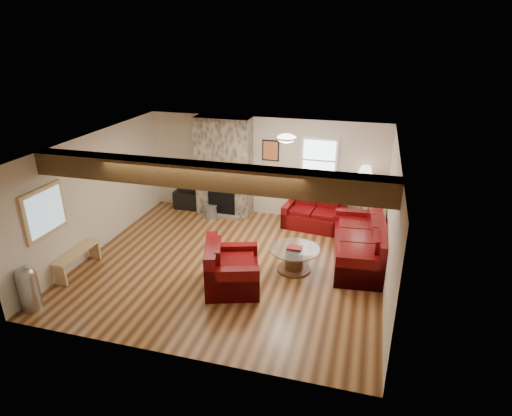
{
  "coord_description": "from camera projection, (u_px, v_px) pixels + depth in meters",
  "views": [
    {
      "loc": [
        2.52,
        -7.23,
        4.44
      ],
      "look_at": [
        0.42,
        0.4,
        1.13
      ],
      "focal_mm": 30.0,
      "sensor_mm": 36.0,
      "label": 1
    }
  ],
  "objects": [
    {
      "name": "pedal_bin",
      "position": [
        28.0,
        288.0,
        7.21
      ],
      "size": [
        0.41,
        0.41,
        0.83
      ],
      "primitive_type": null,
      "rotation": [
        0.0,
        0.0,
        -0.26
      ],
      "color": "#9E9EA3",
      "rests_on": "floor"
    },
    {
      "name": "hatch_window",
      "position": [
        45.0,
        212.0,
        7.59
      ],
      "size": [
        0.08,
        1.0,
        0.9
      ],
      "primitive_type": null,
      "color": "tan",
      "rests_on": "room"
    },
    {
      "name": "floor_lamp",
      "position": [
        365.0,
        176.0,
        9.81
      ],
      "size": [
        0.4,
        0.4,
        1.57
      ],
      "color": "#B18349",
      "rests_on": "floor"
    },
    {
      "name": "armchair_red",
      "position": [
        232.0,
        266.0,
        7.83
      ],
      "size": [
        1.25,
        1.33,
        0.89
      ],
      "primitive_type": null,
      "rotation": [
        0.0,
        0.0,
        1.88
      ],
      "color": "#46050A",
      "rests_on": "floor"
    },
    {
      "name": "television",
      "position": [
        191.0,
        184.0,
        11.22
      ],
      "size": [
        0.75,
        0.1,
        0.43
      ],
      "primitive_type": "imported",
      "color": "black",
      "rests_on": "tv_cabinet"
    },
    {
      "name": "artwork_right",
      "position": [
        392.0,
        193.0,
        7.62
      ],
      "size": [
        0.06,
        0.55,
        0.42
      ],
      "primitive_type": null,
      "color": "black",
      "rests_on": "room"
    },
    {
      "name": "coffee_table",
      "position": [
        294.0,
        259.0,
        8.45
      ],
      "size": [
        0.99,
        0.99,
        0.52
      ],
      "color": "#422915",
      "rests_on": "floor"
    },
    {
      "name": "back_window",
      "position": [
        319.0,
        160.0,
        10.24
      ],
      "size": [
        0.9,
        0.08,
        1.1
      ],
      "primitive_type": null,
      "color": "silver",
      "rests_on": "room"
    },
    {
      "name": "room",
      "position": [
        230.0,
        208.0,
        8.27
      ],
      "size": [
        8.0,
        8.0,
        8.0
      ],
      "color": "#4E2B14",
      "rests_on": "ground"
    },
    {
      "name": "loveseat",
      "position": [
        314.0,
        213.0,
        10.26
      ],
      "size": [
        1.51,
        0.98,
        0.75
      ],
      "primitive_type": null,
      "rotation": [
        0.0,
        0.0,
        -0.12
      ],
      "color": "#46050A",
      "rests_on": "floor"
    },
    {
      "name": "coal_bucket",
      "position": [
        211.0,
        211.0,
        10.89
      ],
      "size": [
        0.34,
        0.34,
        0.32
      ],
      "primitive_type": null,
      "color": "slate",
      "rests_on": "floor"
    },
    {
      "name": "oak_beam",
      "position": [
        203.0,
        175.0,
        6.75
      ],
      "size": [
        6.0,
        0.36,
        0.38
      ],
      "primitive_type": "cube",
      "color": "#34200F",
      "rests_on": "room"
    },
    {
      "name": "chimney_breast",
      "position": [
        224.0,
        168.0,
        10.75
      ],
      "size": [
        1.4,
        0.67,
        2.5
      ],
      "color": "#3B362E",
      "rests_on": "floor"
    },
    {
      "name": "sofa_three",
      "position": [
        359.0,
        240.0,
        8.75
      ],
      "size": [
        1.2,
        2.42,
        0.9
      ],
      "primitive_type": null,
      "rotation": [
        0.0,
        0.0,
        -1.47
      ],
      "color": "#46050A",
      "rests_on": "floor"
    },
    {
      "name": "artwork_back",
      "position": [
        271.0,
        151.0,
        10.48
      ],
      "size": [
        0.42,
        0.06,
        0.52
      ],
      "primitive_type": null,
      "color": "black",
      "rests_on": "room"
    },
    {
      "name": "ceiling_dome",
      "position": [
        286.0,
        140.0,
        8.4
      ],
      "size": [
        0.4,
        0.4,
        0.18
      ],
      "primitive_type": null,
      "color": "silver",
      "rests_on": "room"
    },
    {
      "name": "tv_cabinet",
      "position": [
        192.0,
        200.0,
        11.39
      ],
      "size": [
        0.95,
        0.38,
        0.47
      ],
      "primitive_type": "cube",
      "color": "black",
      "rests_on": "floor"
    },
    {
      "name": "pine_bench",
      "position": [
        78.0,
        261.0,
        8.43
      ],
      "size": [
        0.27,
        1.16,
        0.43
      ],
      "primitive_type": null,
      "color": "tan",
      "rests_on": "floor"
    }
  ]
}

